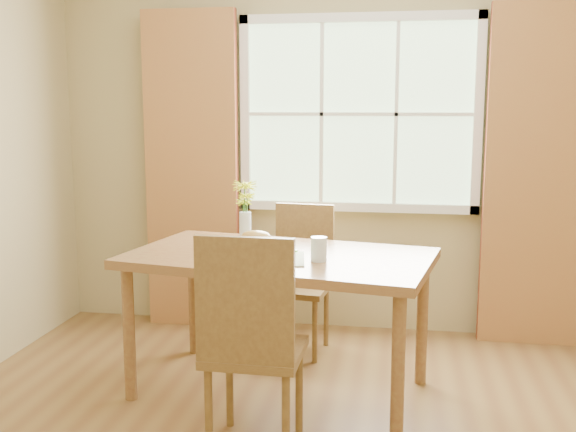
# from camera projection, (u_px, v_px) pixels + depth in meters

# --- Properties ---
(room) EXTENTS (4.24, 3.84, 2.74)m
(room) POSITION_uv_depth(u_px,v_px,m) (330.00, 157.00, 2.73)
(room) COLOR brown
(room) RESTS_ON ground
(window) EXTENTS (1.62, 0.06, 1.32)m
(window) POSITION_uv_depth(u_px,v_px,m) (359.00, 114.00, 4.53)
(window) COLOR #B2DAA5
(window) RESTS_ON room
(curtain_left) EXTENTS (0.65, 0.08, 2.20)m
(curtain_left) POSITION_uv_depth(u_px,v_px,m) (192.00, 172.00, 4.69)
(curtain_left) COLOR maroon
(curtain_left) RESTS_ON room
(curtain_right) EXTENTS (0.65, 0.08, 2.20)m
(curtain_right) POSITION_uv_depth(u_px,v_px,m) (536.00, 178.00, 4.32)
(curtain_right) COLOR maroon
(curtain_right) RESTS_ON room
(dining_table) EXTENTS (1.72, 1.16, 0.77)m
(dining_table) POSITION_uv_depth(u_px,v_px,m) (280.00, 268.00, 3.61)
(dining_table) COLOR brown
(dining_table) RESTS_ON room
(chair_near) EXTENTS (0.43, 0.43, 1.02)m
(chair_near) POSITION_uv_depth(u_px,v_px,m) (251.00, 336.00, 2.94)
(chair_near) COLOR brown
(chair_near) RESTS_ON room
(chair_far) EXTENTS (0.43, 0.43, 0.93)m
(chair_far) POSITION_uv_depth(u_px,v_px,m) (300.00, 271.00, 4.32)
(chair_far) COLOR brown
(chair_far) RESTS_ON room
(placemat) EXTENTS (0.49, 0.39, 0.01)m
(placemat) POSITION_uv_depth(u_px,v_px,m) (261.00, 259.00, 3.47)
(placemat) COLOR beige
(placemat) RESTS_ON dining_table
(plate) EXTENTS (0.33, 0.33, 0.01)m
(plate) POSITION_uv_depth(u_px,v_px,m) (265.00, 254.00, 3.52)
(plate) COLOR #5DB42D
(plate) RESTS_ON placemat
(croissant_sandwich) EXTENTS (0.18, 0.14, 0.12)m
(croissant_sandwich) POSITION_uv_depth(u_px,v_px,m) (256.00, 242.00, 3.52)
(croissant_sandwich) COLOR gold
(croissant_sandwich) RESTS_ON plate
(water_glass) EXTENTS (0.08, 0.08, 0.12)m
(water_glass) POSITION_uv_depth(u_px,v_px,m) (319.00, 250.00, 3.42)
(water_glass) COLOR silver
(water_glass) RESTS_ON dining_table
(flower_vase) EXTENTS (0.14, 0.14, 0.36)m
(flower_vase) POSITION_uv_depth(u_px,v_px,m) (245.00, 205.00, 3.88)
(flower_vase) COLOR silver
(flower_vase) RESTS_ON dining_table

